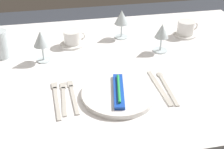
% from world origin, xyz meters
% --- Properties ---
extents(dining_table, '(1.80, 1.11, 0.74)m').
position_xyz_m(dining_table, '(0.00, 0.00, 0.66)').
color(dining_table, white).
rests_on(dining_table, ground).
extents(dinner_plate, '(0.27, 0.27, 0.02)m').
position_xyz_m(dinner_plate, '(0.03, -0.25, 0.75)').
color(dinner_plate, white).
rests_on(dinner_plate, dining_table).
extents(toothbrush_package, '(0.07, 0.21, 0.02)m').
position_xyz_m(toothbrush_package, '(0.03, -0.25, 0.77)').
color(toothbrush_package, blue).
rests_on(toothbrush_package, dinner_plate).
extents(fork_outer, '(0.03, 0.21, 0.00)m').
position_xyz_m(fork_outer, '(-0.13, -0.21, 0.74)').
color(fork_outer, beige).
rests_on(fork_outer, dining_table).
extents(fork_inner, '(0.02, 0.20, 0.00)m').
position_xyz_m(fork_inner, '(-0.17, -0.22, 0.74)').
color(fork_inner, beige).
rests_on(fork_inner, dining_table).
extents(fork_salad, '(0.03, 0.23, 0.00)m').
position_xyz_m(fork_salad, '(-0.19, -0.22, 0.74)').
color(fork_salad, beige).
rests_on(fork_salad, dining_table).
extents(dinner_knife, '(0.02, 0.24, 0.00)m').
position_xyz_m(dinner_knife, '(0.20, -0.23, 0.74)').
color(dinner_knife, beige).
rests_on(dinner_knife, dining_table).
extents(spoon_soup, '(0.03, 0.23, 0.01)m').
position_xyz_m(spoon_soup, '(0.23, -0.21, 0.74)').
color(spoon_soup, beige).
rests_on(spoon_soup, dining_table).
extents(saucer_left, '(0.12, 0.12, 0.01)m').
position_xyz_m(saucer_left, '(0.50, 0.21, 0.74)').
color(saucer_left, white).
rests_on(saucer_left, dining_table).
extents(coffee_cup_left, '(0.11, 0.09, 0.07)m').
position_xyz_m(coffee_cup_left, '(0.50, 0.21, 0.78)').
color(coffee_cup_left, white).
rests_on(coffee_cup_left, saucer_left).
extents(saucer_right, '(0.12, 0.12, 0.01)m').
position_xyz_m(saucer_right, '(-0.10, 0.21, 0.74)').
color(saucer_right, white).
rests_on(saucer_right, dining_table).
extents(coffee_cup_right, '(0.11, 0.08, 0.06)m').
position_xyz_m(coffee_cup_right, '(-0.09, 0.21, 0.78)').
color(coffee_cup_right, white).
rests_on(coffee_cup_right, saucer_right).
extents(wine_glass_centre, '(0.07, 0.07, 0.14)m').
position_xyz_m(wine_glass_centre, '(0.31, 0.07, 0.83)').
color(wine_glass_centre, silver).
rests_on(wine_glass_centre, dining_table).
extents(wine_glass_left, '(0.07, 0.07, 0.15)m').
position_xyz_m(wine_glass_left, '(0.16, 0.26, 0.84)').
color(wine_glass_left, silver).
rests_on(wine_glass_left, dining_table).
extents(wine_glass_right, '(0.07, 0.07, 0.14)m').
position_xyz_m(wine_glass_right, '(-0.24, 0.08, 0.84)').
color(wine_glass_right, silver).
rests_on(wine_glass_right, dining_table).
extents(drink_tumbler, '(0.07, 0.07, 0.13)m').
position_xyz_m(drink_tumbler, '(-0.42, 0.15, 0.80)').
color(drink_tumbler, silver).
rests_on(drink_tumbler, dining_table).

